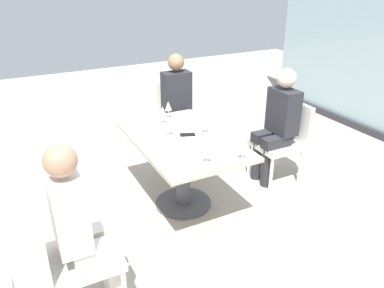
{
  "coord_description": "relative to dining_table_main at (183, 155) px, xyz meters",
  "views": [
    {
      "loc": [
        2.9,
        -1.4,
        2.18
      ],
      "look_at": [
        0.0,
        0.1,
        0.65
      ],
      "focal_mm": 35.34,
      "sensor_mm": 36.0,
      "label": 1
    }
  ],
  "objects": [
    {
      "name": "person_front_right",
      "position": [
        0.82,
        -1.13,
        0.15
      ],
      "size": [
        0.34,
        0.39,
        1.26
      ],
      "color": "silver",
      "rests_on": "ground_plane"
    },
    {
      "name": "wine_glass_1",
      "position": [
        -0.12,
        -0.08,
        0.31
      ],
      "size": [
        0.07,
        0.07,
        0.18
      ],
      "color": "silver",
      "rests_on": "dining_table_main"
    },
    {
      "name": "dining_table_main",
      "position": [
        0.0,
        0.0,
        0.0
      ],
      "size": [
        1.37,
        0.86,
        0.73
      ],
      "color": "#BCB29E",
      "rests_on": "ground_plane"
    },
    {
      "name": "wine_glass_3",
      "position": [
        0.61,
        0.26,
        0.31
      ],
      "size": [
        0.07,
        0.07,
        0.18
      ],
      "color": "silver",
      "rests_on": "dining_table_main"
    },
    {
      "name": "chair_near_window",
      "position": [
        0.0,
        1.24,
        -0.05
      ],
      "size": [
        0.46,
        0.51,
        0.87
      ],
      "color": "silver",
      "rests_on": "ground_plane"
    },
    {
      "name": "cell_phone_on_table",
      "position": [
        -0.05,
        0.08,
        0.18
      ],
      "size": [
        0.12,
        0.16,
        0.01
      ],
      "primitive_type": "cube",
      "rotation": [
        0.0,
        0.0,
        -0.36
      ],
      "color": "black",
      "rests_on": "dining_table_main"
    },
    {
      "name": "person_far_left",
      "position": [
        -1.11,
        0.49,
        0.15
      ],
      "size": [
        0.39,
        0.34,
        1.26
      ],
      "color": "#28282D",
      "rests_on": "ground_plane"
    },
    {
      "name": "person_near_window",
      "position": [
        -0.0,
        1.13,
        0.15
      ],
      "size": [
        0.34,
        0.39,
        1.26
      ],
      "color": "#28282D",
      "rests_on": "ground_plane"
    },
    {
      "name": "wine_glass_4",
      "position": [
        0.53,
        -0.04,
        0.31
      ],
      "size": [
        0.07,
        0.07,
        0.18
      ],
      "color": "silver",
      "rests_on": "dining_table_main"
    },
    {
      "name": "ground_plane",
      "position": [
        0.0,
        0.0,
        -0.55
      ],
      "size": [
        12.0,
        12.0,
        0.0
      ],
      "primitive_type": "plane",
      "color": "#A89E8E"
    },
    {
      "name": "wine_glass_5",
      "position": [
        -0.01,
        0.25,
        0.31
      ],
      "size": [
        0.07,
        0.07,
        0.18
      ],
      "color": "silver",
      "rests_on": "dining_table_main"
    },
    {
      "name": "chair_front_right",
      "position": [
        0.82,
        -1.24,
        -0.05
      ],
      "size": [
        0.46,
        0.5,
        0.87
      ],
      "color": "silver",
      "rests_on": "ground_plane"
    },
    {
      "name": "chair_far_left",
      "position": [
        -1.22,
        0.49,
        -0.05
      ],
      "size": [
        0.5,
        0.46,
        0.87
      ],
      "color": "silver",
      "rests_on": "ground_plane"
    },
    {
      "name": "wine_glass_0",
      "position": [
        -0.54,
        0.1,
        0.31
      ],
      "size": [
        0.07,
        0.07,
        0.18
      ],
      "color": "silver",
      "rests_on": "dining_table_main"
    },
    {
      "name": "coffee_cup",
      "position": [
        0.38,
        0.22,
        0.22
      ],
      "size": [
        0.08,
        0.08,
        0.09
      ],
      "primitive_type": "cylinder",
      "color": "white",
      "rests_on": "dining_table_main"
    },
    {
      "name": "wine_glass_2",
      "position": [
        -0.42,
        -0.02,
        0.31
      ],
      "size": [
        0.07,
        0.07,
        0.18
      ],
      "color": "silver",
      "rests_on": "dining_table_main"
    }
  ]
}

